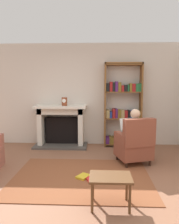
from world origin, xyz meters
TOP-DOWN VIEW (x-y plane):
  - ground at (0.00, 0.00)m, footprint 14.00×14.00m
  - back_wall at (0.00, 2.55)m, footprint 5.60×0.10m
  - area_rug at (0.00, 0.30)m, footprint 2.40×1.80m
  - fireplace at (-0.70, 2.30)m, footprint 1.37×0.64m
  - mantel_clock at (-0.59, 2.20)m, footprint 0.14×0.14m
  - bookshelf at (0.92, 2.33)m, footprint 0.97×0.32m
  - armchair_reading at (1.04, 1.02)m, footprint 0.80×0.78m
  - seated_reader at (1.00, 1.13)m, footprint 0.47×0.59m
  - side_table at (0.46, -0.60)m, footprint 0.56×0.39m
  - scattered_books at (0.11, 0.23)m, footprint 0.43×0.38m

SIDE VIEW (x-z plane):
  - ground at x=0.00m, z-range 0.00..0.00m
  - area_rug at x=0.00m, z-range 0.00..0.01m
  - scattered_books at x=0.11m, z-range 0.01..0.05m
  - side_table at x=0.46m, z-range 0.15..0.58m
  - armchair_reading at x=1.04m, z-range -0.06..0.91m
  - fireplace at x=-0.70m, z-range 0.03..1.12m
  - seated_reader at x=1.00m, z-range 0.05..1.19m
  - bookshelf at x=0.92m, z-range -0.07..2.11m
  - mantel_clock at x=-0.59m, z-range 1.08..1.30m
  - back_wall at x=0.00m, z-range 0.00..2.70m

